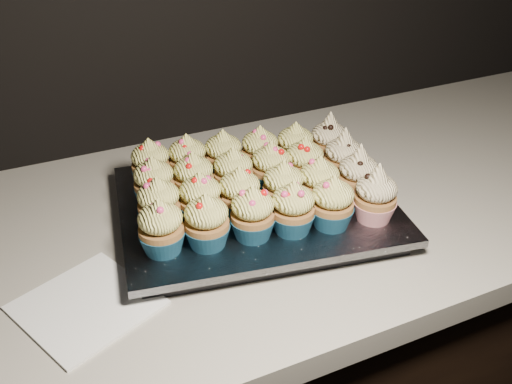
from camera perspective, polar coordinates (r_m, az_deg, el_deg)
worktop at (r=0.90m, az=-10.12°, el=-4.99°), size 2.44×0.64×0.04m
napkin at (r=0.78m, az=-16.58°, el=-10.80°), size 0.20×0.20×0.00m
baking_tray at (r=0.90m, az=-0.00°, el=-2.11°), size 0.43×0.36×0.02m
foil_lining at (r=0.89m, az=-0.00°, el=-1.20°), size 0.47×0.39×0.01m
cupcake_0 at (r=0.77m, az=-9.47°, el=-3.55°), size 0.06×0.06×0.08m
cupcake_1 at (r=0.78m, az=-4.95°, el=-3.01°), size 0.06×0.06×0.08m
cupcake_2 at (r=0.79m, az=-0.35°, el=-2.21°), size 0.06×0.06×0.08m
cupcake_3 at (r=0.80m, az=3.72°, el=-1.68°), size 0.06×0.06×0.08m
cupcake_4 at (r=0.82m, az=7.65°, el=-1.13°), size 0.06×0.06×0.08m
cupcake_5 at (r=0.84m, az=11.88°, el=-0.37°), size 0.06×0.06×0.10m
cupcake_6 at (r=0.82m, az=-9.66°, el=-1.22°), size 0.06×0.06×0.08m
cupcake_7 at (r=0.82m, az=-5.55°, el=-0.74°), size 0.06×0.06×0.08m
cupcake_8 at (r=0.83m, az=-1.64°, el=-0.18°), size 0.06×0.06×0.08m
cupcake_9 at (r=0.85m, az=2.74°, el=0.45°), size 0.06×0.06×0.08m
cupcake_10 at (r=0.87m, az=6.32°, el=0.91°), size 0.06×0.06×0.08m
cupcake_11 at (r=0.89m, az=10.16°, el=1.66°), size 0.06×0.06×0.10m
cupcake_12 at (r=0.87m, az=-10.13°, el=0.89°), size 0.06×0.06×0.08m
cupcake_13 at (r=0.88m, az=-6.22°, el=1.39°), size 0.06×0.06×0.08m
cupcake_14 at (r=0.89m, az=-2.27°, el=1.89°), size 0.06×0.06×0.08m
cupcake_15 at (r=0.90m, az=1.50°, el=2.49°), size 0.06×0.06×0.08m
cupcake_16 at (r=0.92m, az=4.86°, el=2.94°), size 0.06×0.06×0.08m
cupcake_17 at (r=0.94m, az=8.71°, el=3.40°), size 0.06×0.06×0.10m
cupcake_18 at (r=0.93m, az=-10.47°, el=2.76°), size 0.06×0.06×0.08m
cupcake_19 at (r=0.93m, az=-6.84°, el=3.25°), size 0.06×0.06×0.08m
cupcake_20 at (r=0.94m, az=-3.27°, el=3.72°), size 0.06×0.06×0.08m
cupcake_21 at (r=0.95m, az=0.40°, el=4.15°), size 0.06×0.06×0.08m
cupcake_22 at (r=0.97m, az=3.93°, el=4.53°), size 0.06×0.06×0.08m
cupcake_23 at (r=0.99m, az=7.29°, el=5.10°), size 0.06×0.06×0.10m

